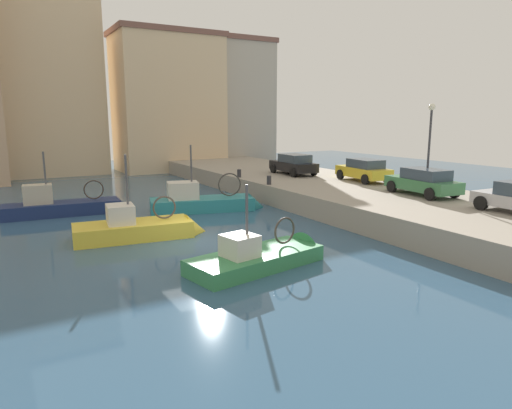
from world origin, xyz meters
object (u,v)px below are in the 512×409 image
object	(u,v)px
quay_streetlamp	(430,134)
mooring_bollard_north	(239,173)
parked_car_green	(423,182)
fishing_boat_teal	(207,208)
mooring_bollard_mid	(269,180)
parked_car_yellow	(364,170)
fishing_boat_navy	(68,212)
fishing_boat_green	(266,262)
parked_car_black	(294,164)
fishing_boat_yellow	(142,235)

from	to	relation	value
quay_streetlamp	mooring_bollard_north	bearing A→B (deg)	116.74
parked_car_green	quay_streetlamp	xyz separation A→B (m)	(0.49, 0.19, 2.52)
fishing_boat_teal	mooring_bollard_mid	bearing A→B (deg)	0.28
fishing_boat_teal	parked_car_yellow	bearing A→B (deg)	-9.55
fishing_boat_navy	fishing_boat_teal	size ratio (longest dim) A/B	1.01
fishing_boat_green	quay_streetlamp	world-z (taller)	quay_streetlamp
parked_car_black	parked_car_yellow	distance (m)	5.56
quay_streetlamp	fishing_boat_green	bearing A→B (deg)	-166.17
fishing_boat_green	fishing_boat_yellow	xyz separation A→B (m)	(-2.86, 6.02, 0.02)
fishing_boat_yellow	quay_streetlamp	xyz separation A→B (m)	(14.84, -3.07, 4.35)
fishing_boat_navy	parked_car_black	world-z (taller)	fishing_boat_navy
parked_car_yellow	parked_car_green	world-z (taller)	parked_car_yellow
parked_car_black	parked_car_green	bearing A→B (deg)	-84.93
fishing_boat_green	fishing_boat_teal	bearing A→B (deg)	78.14
fishing_boat_navy	parked_car_green	bearing A→B (deg)	-31.67
parked_car_yellow	quay_streetlamp	distance (m)	6.02
fishing_boat_green	mooring_bollard_north	distance (m)	15.58
fishing_boat_teal	quay_streetlamp	world-z (taller)	quay_streetlamp
mooring_bollard_north	parked_car_black	bearing A→B (deg)	-7.61
fishing_boat_yellow	mooring_bollard_north	distance (m)	12.36
parked_car_yellow	quay_streetlamp	size ratio (longest dim) A/B	0.86
fishing_boat_navy	mooring_bollard_north	size ratio (longest dim) A/B	12.64
fishing_boat_navy	mooring_bollard_north	world-z (taller)	fishing_boat_navy
fishing_boat_navy	parked_car_yellow	world-z (taller)	fishing_boat_navy
fishing_boat_teal	fishing_boat_green	bearing A→B (deg)	-101.86
fishing_boat_yellow	parked_car_black	bearing A→B (deg)	29.54
fishing_boat_green	mooring_bollard_north	xyz separation A→B (m)	(6.33, 14.16, 1.39)
parked_car_black	parked_car_yellow	world-z (taller)	parked_car_black
parked_car_black	mooring_bollard_mid	distance (m)	5.45
fishing_boat_green	mooring_bollard_mid	bearing A→B (deg)	58.07
parked_car_black	parked_car_yellow	xyz separation A→B (m)	(1.97, -5.20, -0.01)
fishing_boat_green	parked_car_black	distance (m)	17.30
fishing_boat_navy	parked_car_black	size ratio (longest dim) A/B	1.68
quay_streetlamp	fishing_boat_navy	bearing A→B (deg)	149.56
fishing_boat_green	parked_car_yellow	distance (m)	15.17
fishing_boat_teal	mooring_bollard_mid	distance (m)	4.41
parked_car_yellow	mooring_bollard_mid	size ratio (longest dim) A/B	7.57
fishing_boat_teal	quay_streetlamp	xyz separation A→B (m)	(9.85, -7.19, 4.30)
parked_car_green	fishing_boat_teal	bearing A→B (deg)	141.73
fishing_boat_green	fishing_boat_yellow	bearing A→B (deg)	115.41
fishing_boat_teal	fishing_boat_yellow	bearing A→B (deg)	-140.40
fishing_boat_teal	mooring_bollard_mid	size ratio (longest dim) A/B	12.51
parked_car_black	quay_streetlamp	xyz separation A→B (m)	(1.45, -10.65, 2.51)
mooring_bollard_mid	quay_streetlamp	distance (m)	9.63
fishing_boat_navy	quay_streetlamp	distance (m)	20.22
mooring_bollard_north	quay_streetlamp	size ratio (longest dim) A/B	0.11
fishing_boat_teal	parked_car_green	distance (m)	12.06
mooring_bollard_mid	fishing_boat_green	bearing A→B (deg)	-121.93
fishing_boat_navy	fishing_boat_green	bearing A→B (deg)	-68.73
mooring_bollard_mid	fishing_boat_teal	bearing A→B (deg)	-179.72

